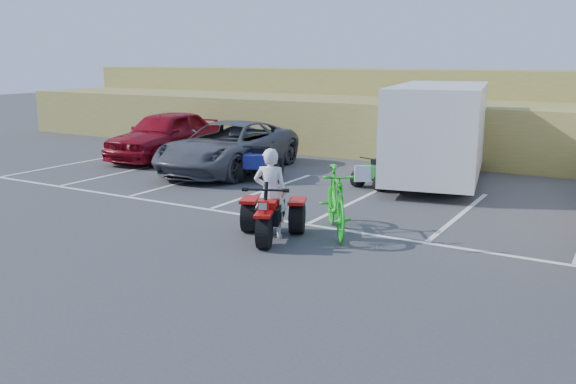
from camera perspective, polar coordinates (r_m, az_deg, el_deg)
The scene contains 11 objects.
ground at distance 11.48m, azimuth -4.04°, elevation -5.84°, with size 100.00×100.00×0.00m, color #3B3B3D.
parking_stripes at distance 14.54m, azimuth 7.90°, elevation -1.98°, with size 28.00×5.16×0.01m.
grass_embankment at distance 25.32m, azimuth 16.22°, elevation 7.03°, with size 40.00×8.50×3.10m.
red_trike_atv at distance 12.39m, azimuth -1.74°, elevation -4.43°, with size 1.34×1.79×1.16m, color #B10D0A, non-canonical shape.
rider at distance 12.30m, azimuth -1.65°, elevation -0.12°, with size 0.67×0.44×1.84m, color white.
green_dirt_bike at distance 12.65m, azimuth 4.51°, elevation -0.83°, with size 0.66×2.32×1.40m, color #14BF19.
grey_pickup at distance 19.73m, azimuth -5.59°, elevation 4.23°, with size 2.64×5.73×1.59m, color #46494E.
red_car at distance 22.63m, azimuth -11.41°, elevation 5.28°, with size 2.06×5.11×1.74m, color maroon.
cargo_trailer at distance 18.42m, azimuth 13.92°, elevation 5.66°, with size 3.54×6.43×2.84m.
quad_atv_blue at distance 18.51m, azimuth -2.63°, elevation 1.22°, with size 1.27×1.69×1.11m, color navy, non-canonical shape.
quad_atv_green at distance 17.57m, azimuth 8.54°, elevation 0.50°, with size 1.02×1.37×0.90m, color #155B20, non-canonical shape.
Camera 1 is at (6.19, -8.97, 3.59)m, focal length 38.00 mm.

